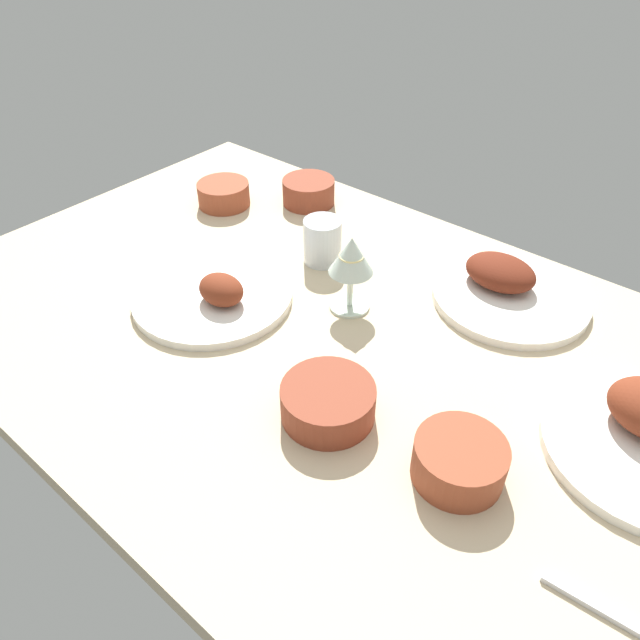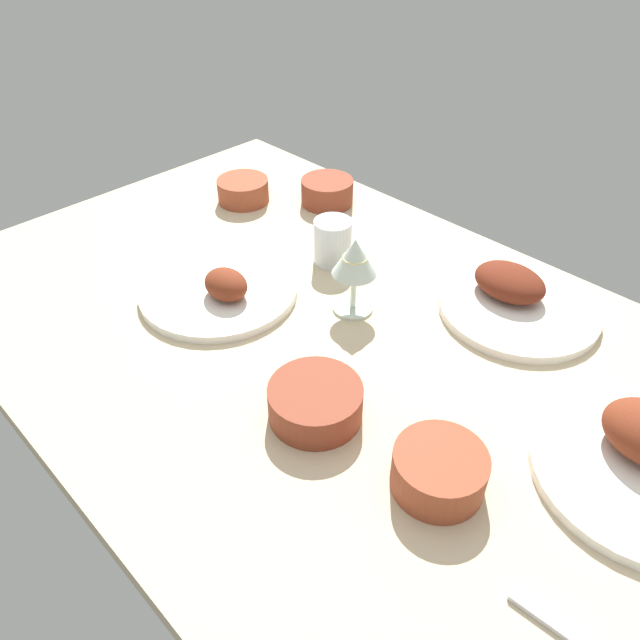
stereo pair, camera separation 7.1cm
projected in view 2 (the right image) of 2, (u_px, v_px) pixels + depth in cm
name	position (u px, v px, depth cm)	size (l,w,h in cm)	color
dining_table	(320.00, 338.00, 100.74)	(140.00, 90.00, 4.00)	#C6B28E
plate_center_main	(220.00, 289.00, 106.10)	(28.29, 28.29, 6.49)	white
plate_near_viewer	(515.00, 299.00, 102.90)	(27.27, 27.27, 6.62)	white
bowl_pasta	(315.00, 401.00, 82.95)	(13.39, 13.39, 5.18)	brown
bowl_cream	(243.00, 189.00, 133.14)	(11.42, 11.42, 5.12)	brown
bowl_soup	(439.00, 470.00, 73.63)	(11.88, 11.88, 5.63)	brown
bowl_onions	(327.00, 190.00, 132.22)	(11.58, 11.58, 5.55)	brown
wine_glass	(355.00, 261.00, 97.61)	(7.60, 7.60, 14.00)	silver
water_tumbler	(333.00, 241.00, 112.96)	(7.27, 7.27, 8.69)	silver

